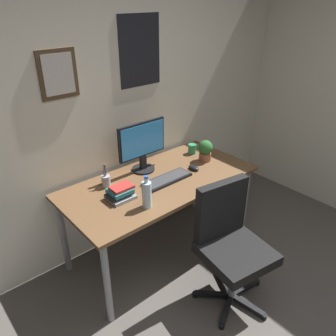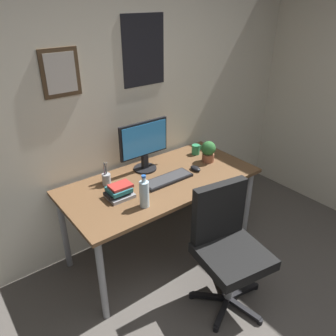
% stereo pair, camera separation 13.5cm
% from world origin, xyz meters
% --- Properties ---
extents(wall_back, '(4.40, 0.10, 2.60)m').
position_xyz_m(wall_back, '(-0.00, 2.15, 1.30)').
color(wall_back, beige).
rests_on(wall_back, ground_plane).
extents(desk, '(1.62, 0.79, 0.75)m').
position_xyz_m(desk, '(0.22, 1.68, 0.67)').
color(desk, brown).
rests_on(desk, ground_plane).
extents(office_chair, '(0.57, 0.57, 0.95)m').
position_xyz_m(office_chair, '(0.28, 0.97, 0.53)').
color(office_chair, black).
rests_on(office_chair, ground_plane).
extents(monitor, '(0.46, 0.20, 0.43)m').
position_xyz_m(monitor, '(0.22, 1.91, 0.99)').
color(monitor, black).
rests_on(monitor, desk).
extents(keyboard, '(0.43, 0.15, 0.03)m').
position_xyz_m(keyboard, '(0.26, 1.63, 0.76)').
color(keyboard, black).
rests_on(keyboard, desk).
extents(computer_mouse, '(0.06, 0.11, 0.04)m').
position_xyz_m(computer_mouse, '(0.56, 1.62, 0.77)').
color(computer_mouse, black).
rests_on(computer_mouse, desk).
extents(water_bottle, '(0.07, 0.07, 0.25)m').
position_xyz_m(water_bottle, '(-0.10, 1.44, 0.85)').
color(water_bottle, silver).
rests_on(water_bottle, desk).
extents(coffee_mug_near, '(0.11, 0.08, 0.09)m').
position_xyz_m(coffee_mug_near, '(0.78, 1.87, 0.79)').
color(coffee_mug_near, '#2D8C59').
rests_on(coffee_mug_near, desk).
extents(potted_plant, '(0.13, 0.13, 0.20)m').
position_xyz_m(potted_plant, '(0.76, 1.69, 0.85)').
color(potted_plant, brown).
rests_on(potted_plant, desk).
extents(pen_cup, '(0.07, 0.07, 0.20)m').
position_xyz_m(pen_cup, '(-0.17, 1.88, 0.80)').
color(pen_cup, '#9EA0A5').
rests_on(pen_cup, desk).
extents(book_stack_left, '(0.20, 0.16, 0.10)m').
position_xyz_m(book_stack_left, '(-0.18, 1.66, 0.79)').
color(book_stack_left, gray).
rests_on(book_stack_left, desk).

